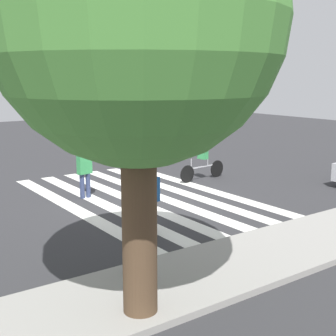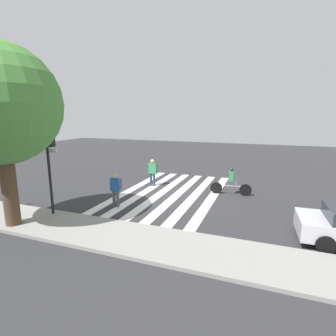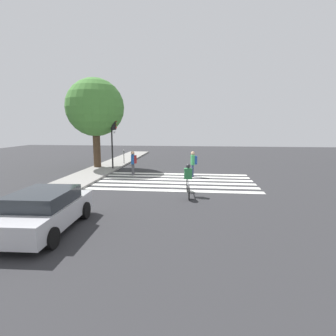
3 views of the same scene
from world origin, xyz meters
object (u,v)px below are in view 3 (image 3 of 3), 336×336
(pedestrian_adult_blue_shirt, at_px, (193,162))
(car_parked_silver_sedan, at_px, (44,210))
(street_tree, at_px, (95,108))
(cyclist_far_lane, at_px, (188,179))
(pedestrian_adult_tall_backpack, at_px, (133,161))
(parking_meter, at_px, (124,154))
(traffic_light, at_px, (113,133))

(pedestrian_adult_blue_shirt, relative_size, car_parked_silver_sedan, 0.43)
(street_tree, relative_size, pedestrian_adult_blue_shirt, 4.13)
(street_tree, bearing_deg, cyclist_far_lane, -135.22)
(pedestrian_adult_tall_backpack, bearing_deg, cyclist_far_lane, -150.95)
(parking_meter, bearing_deg, car_parked_silver_sedan, -174.47)
(traffic_light, xyz_separation_m, car_parked_silver_sedan, (-12.40, -1.47, -2.27))
(pedestrian_adult_tall_backpack, height_order, car_parked_silver_sedan, pedestrian_adult_tall_backpack)
(pedestrian_adult_tall_backpack, bearing_deg, traffic_light, 36.50)
(traffic_light, bearing_deg, parking_meter, 0.18)
(street_tree, xyz_separation_m, car_parked_silver_sedan, (-13.03, -3.14, -4.28))
(cyclist_far_lane, bearing_deg, traffic_light, 35.46)
(street_tree, bearing_deg, car_parked_silver_sedan, -166.47)
(cyclist_far_lane, distance_m, car_parked_silver_sedan, 6.97)
(parking_meter, relative_size, car_parked_silver_sedan, 0.33)
(traffic_light, distance_m, car_parked_silver_sedan, 12.69)
(street_tree, relative_size, cyclist_far_lane, 3.11)
(traffic_light, distance_m, cyclist_far_lane, 9.77)
(traffic_light, xyz_separation_m, cyclist_far_lane, (-7.27, -6.18, -2.12))
(traffic_light, xyz_separation_m, street_tree, (0.64, 1.66, 2.01))
(street_tree, distance_m, pedestrian_adult_blue_shirt, 9.40)
(car_parked_silver_sedan, bearing_deg, pedestrian_adult_tall_backpack, -5.55)
(parking_meter, bearing_deg, traffic_light, -179.82)
(street_tree, bearing_deg, pedestrian_adult_blue_shirt, -109.26)
(traffic_light, xyz_separation_m, parking_meter, (2.92, 0.01, -1.97))
(traffic_light, relative_size, parking_meter, 3.12)
(cyclist_far_lane, height_order, car_parked_silver_sedan, cyclist_far_lane)
(traffic_light, bearing_deg, pedestrian_adult_blue_shirt, -108.81)
(car_parked_silver_sedan, bearing_deg, parking_meter, 3.32)
(traffic_light, bearing_deg, car_parked_silver_sedan, -173.22)
(car_parked_silver_sedan, bearing_deg, traffic_light, 4.56)
(pedestrian_adult_tall_backpack, xyz_separation_m, cyclist_far_lane, (-5.23, -4.11, -0.16))
(traffic_light, relative_size, pedestrian_adult_blue_shirt, 2.39)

